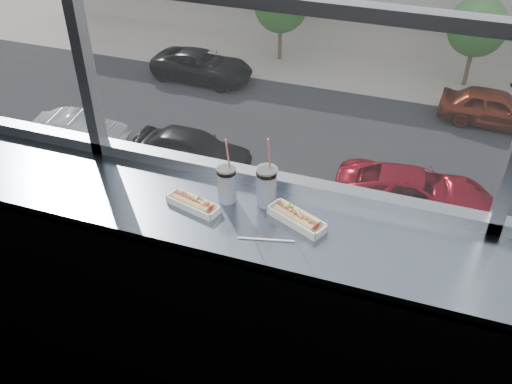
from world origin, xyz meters
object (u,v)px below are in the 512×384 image
(car_far_a, at_px, (202,61))
(car_far_b, at_px, (496,102))
(hotdog_tray_left, at_px, (193,203))
(soda_cup_left, at_px, (227,182))
(car_near_b, at_px, (192,144))
(loose_straw, at_px, (266,239))
(hotdog_tray_right, at_px, (297,218))
(wrapper, at_px, (191,205))
(car_near_a, at_px, (78,125))
(tree_left, at_px, (281,6))
(tree_center, at_px, (477,27))
(soda_cup_right, at_px, (266,184))
(car_near_c, at_px, (416,187))

(car_far_a, relative_size, car_far_b, 0.89)
(hotdog_tray_left, bearing_deg, soda_cup_left, 55.70)
(car_near_b, relative_size, car_far_b, 1.00)
(loose_straw, bearing_deg, car_near_b, 103.94)
(loose_straw, bearing_deg, hotdog_tray_right, 46.25)
(wrapper, relative_size, car_near_b, 0.01)
(car_near_a, distance_m, tree_left, 13.42)
(soda_cup_left, bearing_deg, car_far_a, 115.16)
(hotdog_tray_right, bearing_deg, car_near_b, 142.57)
(wrapper, distance_m, car_near_b, 21.25)
(wrapper, xyz_separation_m, car_far_a, (-11.22, 24.29, -11.03))
(tree_center, bearing_deg, soda_cup_right, -94.06)
(soda_cup_right, relative_size, car_near_b, 0.05)
(car_far_b, xyz_separation_m, tree_center, (-1.43, 4.00, 2.03))
(wrapper, xyz_separation_m, car_near_a, (-13.71, 16.29, -11.10))
(hotdog_tray_left, relative_size, car_far_b, 0.04)
(loose_straw, relative_size, car_near_c, 0.04)
(car_near_a, relative_size, tree_left, 1.25)
(tree_left, bearing_deg, soda_cup_right, -73.38)
(wrapper, bearing_deg, car_near_b, 116.65)
(hotdog_tray_left, relative_size, car_near_b, 0.04)
(loose_straw, bearing_deg, hotdog_tray_left, 151.19)
(wrapper, height_order, car_far_b, wrapper)
(hotdog_tray_left, relative_size, car_far_a, 0.04)
(car_far_a, xyz_separation_m, tree_left, (3.14, 4.00, 2.03))
(hotdog_tray_right, height_order, car_far_a, hotdog_tray_right)
(loose_straw, bearing_deg, car_far_a, 101.79)
(loose_straw, distance_m, tree_center, 29.82)
(wrapper, bearing_deg, car_far_b, 81.23)
(soda_cup_right, xyz_separation_m, wrapper, (-0.32, -0.14, -0.10))
(tree_center, bearing_deg, hotdog_tray_right, -93.69)
(car_far_b, relative_size, tree_left, 1.49)
(hotdog_tray_right, relative_size, tree_center, 0.06)
(tree_center, bearing_deg, loose_straw, -93.85)
(tree_left, bearing_deg, tree_center, 0.00)
(soda_cup_left, xyz_separation_m, car_near_b, (-8.32, 16.19, -11.00))
(car_near_a, xyz_separation_m, car_far_a, (2.49, 8.00, 0.07))
(car_far_a, bearing_deg, hotdog_tray_left, -152.69)
(soda_cup_right, height_order, car_near_b, soda_cup_right)
(loose_straw, xyz_separation_m, car_far_b, (3.34, 24.40, -10.90))
(hotdog_tray_left, relative_size, hotdog_tray_right, 0.92)
(car_far_b, height_order, tree_left, tree_left)
(soda_cup_right, xyz_separation_m, car_far_b, (3.43, 24.15, -11.01))
(soda_cup_right, distance_m, tree_center, 29.62)
(loose_straw, bearing_deg, wrapper, 151.51)
(hotdog_tray_right, height_order, soda_cup_right, soda_cup_right)
(soda_cup_left, bearing_deg, car_near_a, 130.56)
(car_near_b, bearing_deg, hotdog_tray_left, -152.78)
(loose_straw, bearing_deg, soda_cup_left, 127.25)
(soda_cup_left, height_order, tree_left, soda_cup_left)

